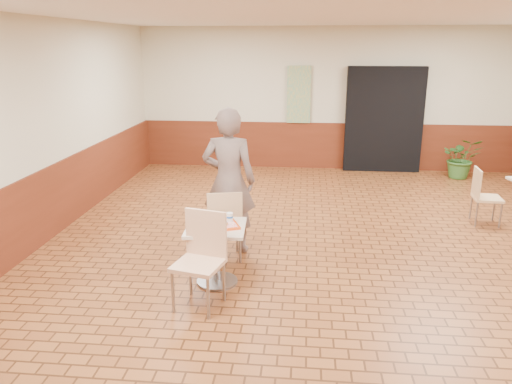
# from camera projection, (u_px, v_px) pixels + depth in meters

# --- Properties ---
(room_shell) EXTENTS (8.01, 10.01, 3.01)m
(room_shell) POSITION_uv_depth(u_px,v_px,m) (342.00, 145.00, 5.85)
(room_shell) COLOR brown
(room_shell) RESTS_ON ground
(wainscot_band) EXTENTS (8.00, 10.00, 1.00)m
(wainscot_band) POSITION_uv_depth(u_px,v_px,m) (338.00, 225.00, 6.14)
(wainscot_band) COLOR #562110
(wainscot_band) RESTS_ON ground
(corridor_doorway) EXTENTS (1.60, 0.22, 2.20)m
(corridor_doorway) POSITION_uv_depth(u_px,v_px,m) (384.00, 120.00, 10.50)
(corridor_doorway) COLOR black
(corridor_doorway) RESTS_ON ground
(promo_poster) EXTENTS (0.50, 0.03, 1.20)m
(promo_poster) POSITION_uv_depth(u_px,v_px,m) (299.00, 95.00, 10.59)
(promo_poster) COLOR gray
(promo_poster) RESTS_ON wainscot_band
(main_table) EXTENTS (0.65, 0.65, 0.69)m
(main_table) POSITION_uv_depth(u_px,v_px,m) (216.00, 245.00, 5.62)
(main_table) COLOR beige
(main_table) RESTS_ON ground
(chair_main_front) EXTENTS (0.56, 0.56, 1.00)m
(chair_main_front) POSITION_uv_depth(u_px,v_px,m) (202.00, 254.00, 5.14)
(chair_main_front) COLOR #DAA983
(chair_main_front) RESTS_ON ground
(chair_main_back) EXTENTS (0.52, 0.52, 0.93)m
(chair_main_back) POSITION_uv_depth(u_px,v_px,m) (224.00, 222.00, 6.19)
(chair_main_back) COLOR tan
(chair_main_back) RESTS_ON ground
(customer) EXTENTS (0.71, 0.48, 1.89)m
(customer) POSITION_uv_depth(u_px,v_px,m) (229.00, 181.00, 6.40)
(customer) COLOR #6B5853
(customer) RESTS_ON ground
(serving_tray) EXTENTS (0.48, 0.37, 0.03)m
(serving_tray) POSITION_uv_depth(u_px,v_px,m) (216.00, 225.00, 5.55)
(serving_tray) COLOR #D74410
(serving_tray) RESTS_ON main_table
(ring_donut) EXTENTS (0.12, 0.12, 0.03)m
(ring_donut) POSITION_uv_depth(u_px,v_px,m) (207.00, 221.00, 5.58)
(ring_donut) COLOR #C29646
(ring_donut) RESTS_ON serving_tray
(long_john_donut) EXTENTS (0.14, 0.09, 0.04)m
(long_john_donut) POSITION_uv_depth(u_px,v_px,m) (222.00, 224.00, 5.49)
(long_john_donut) COLOR gold
(long_john_donut) RESTS_ON serving_tray
(paper_cup) EXTENTS (0.08, 0.08, 0.10)m
(paper_cup) POSITION_uv_depth(u_px,v_px,m) (229.00, 217.00, 5.61)
(paper_cup) COLOR white
(paper_cup) RESTS_ON serving_tray
(chair_second_left) EXTENTS (0.42, 0.42, 0.85)m
(chair_second_left) POSITION_uv_depth(u_px,v_px,m) (483.00, 193.00, 7.51)
(chair_second_left) COLOR #E8C08B
(chair_second_left) RESTS_ON ground
(potted_plant) EXTENTS (0.83, 0.75, 0.84)m
(potted_plant) POSITION_uv_depth(u_px,v_px,m) (462.00, 158.00, 10.10)
(potted_plant) COLOR #336829
(potted_plant) RESTS_ON ground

